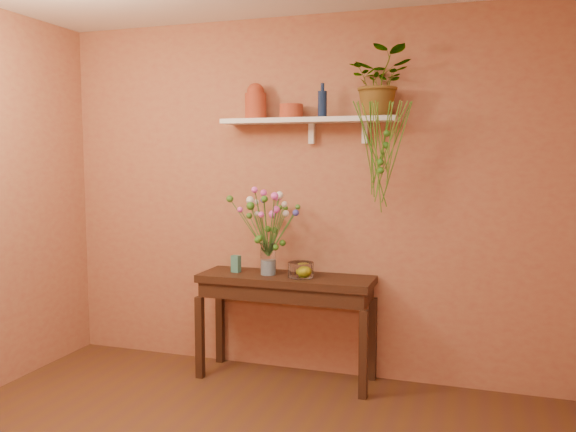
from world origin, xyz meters
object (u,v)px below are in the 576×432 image
object	(u,v)px
blue_bottle	(322,104)
bouquet	(267,213)
glass_bowl	(301,270)
terracotta_jug	(256,102)
glass_vase	(268,261)
spider_plant	(380,82)
sideboard	(286,291)

from	to	relation	value
blue_bottle	bouquet	distance (m)	0.89
blue_bottle	glass_bowl	world-z (taller)	blue_bottle
terracotta_jug	glass_bowl	bearing A→B (deg)	-20.42
glass_vase	bouquet	world-z (taller)	bouquet
spider_plant	bouquet	distance (m)	1.23
sideboard	glass_vase	bearing A→B (deg)	-174.70
spider_plant	glass_vase	size ratio (longest dim) A/B	1.98
terracotta_jug	blue_bottle	distance (m)	0.53
sideboard	glass_bowl	world-z (taller)	glass_bowl
spider_plant	glass_bowl	bearing A→B (deg)	-167.25
terracotta_jug	bouquet	world-z (taller)	terracotta_jug
terracotta_jug	glass_bowl	xyz separation A→B (m)	(0.40, -0.15, -1.23)
glass_vase	glass_bowl	bearing A→B (deg)	-4.28
sideboard	terracotta_jug	distance (m)	1.43
terracotta_jug	bouquet	distance (m)	0.85
terracotta_jug	spider_plant	bearing A→B (deg)	-1.72
sideboard	spider_plant	size ratio (longest dim) A/B	2.77
bouquet	blue_bottle	bearing A→B (deg)	15.08
sideboard	glass_vase	distance (m)	0.25
blue_bottle	glass_vase	size ratio (longest dim) A/B	1.02
blue_bottle	glass_bowl	xyz separation A→B (m)	(-0.12, -0.11, -1.20)
spider_plant	glass_vase	xyz separation A→B (m)	(-0.80, -0.10, -1.29)
sideboard	bouquet	distance (m)	0.59
sideboard	spider_plant	distance (m)	1.64
blue_bottle	glass_bowl	bearing A→B (deg)	-137.78
spider_plant	glass_bowl	distance (m)	1.44
sideboard	glass_bowl	distance (m)	0.21
bouquet	glass_bowl	bearing A→B (deg)	-1.80
sideboard	glass_vase	size ratio (longest dim) A/B	5.48
glass_vase	glass_bowl	world-z (taller)	glass_vase
terracotta_jug	blue_bottle	xyz separation A→B (m)	(0.53, -0.04, -0.03)
spider_plant	glass_bowl	size ratio (longest dim) A/B	2.54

